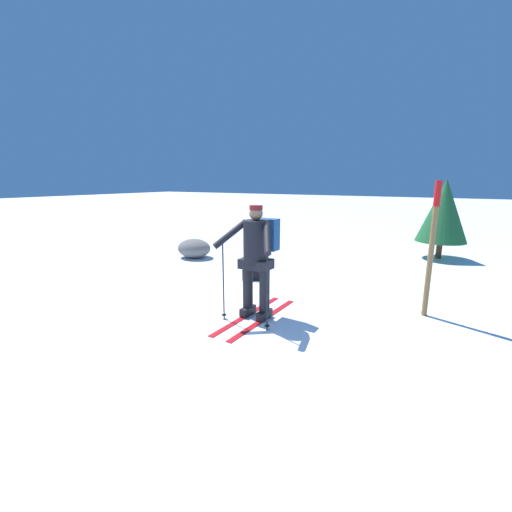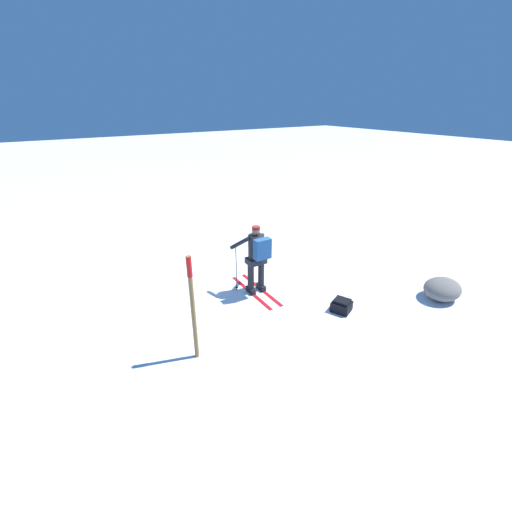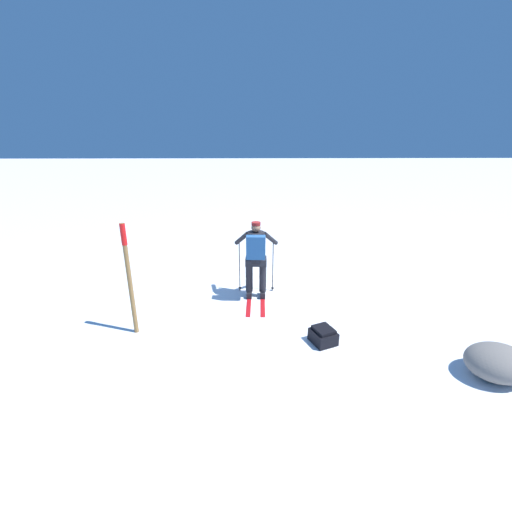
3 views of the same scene
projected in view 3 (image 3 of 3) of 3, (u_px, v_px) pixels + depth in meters
The scene contains 5 objects.
ground_plane at pixel (286, 291), 7.61m from camera, with size 80.00×80.00×0.00m, color white.
skier at pixel (256, 255), 7.01m from camera, with size 0.96×1.78×1.65m.
dropped_backpack at pixel (323, 336), 5.73m from camera, with size 0.49×0.50×0.28m.
trail_marker at pixel (129, 272), 5.68m from camera, with size 0.09×0.09×1.98m.
rock_boulder at pixel (498, 362), 4.88m from camera, with size 0.89×0.76×0.49m, color slate.
Camera 3 is at (0.79, 6.87, 3.35)m, focal length 24.00 mm.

